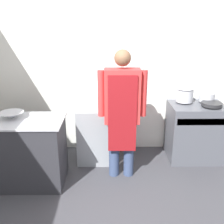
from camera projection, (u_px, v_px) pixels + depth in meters
wall_back at (103, 70)px, 4.17m from camera, size 8.00×0.05×2.70m
prep_counter at (13, 152)px, 3.47m from camera, size 1.38×0.65×0.90m
stove at (195, 132)px, 4.12m from camera, size 0.82×0.62×0.91m
fridge_unit at (97, 132)px, 4.12m from camera, size 0.57×0.65×0.86m
person_cook at (122, 108)px, 3.44m from camera, size 0.64×0.24×1.76m
mixing_bowl at (12, 115)px, 3.37m from camera, size 0.31×0.31×0.09m
stock_pot at (185, 94)px, 4.03m from camera, size 0.26×0.26×0.23m
saute_pan at (212, 104)px, 3.86m from camera, size 0.30×0.30×0.05m
sauce_pot at (207, 97)px, 4.05m from camera, size 0.23×0.23×0.14m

